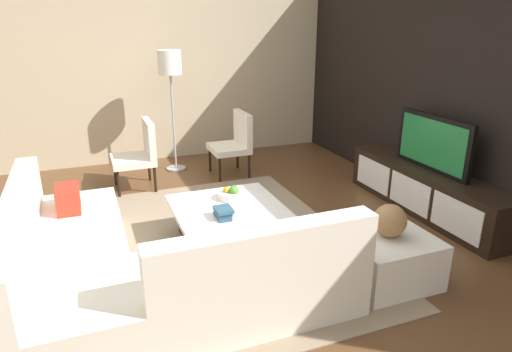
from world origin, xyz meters
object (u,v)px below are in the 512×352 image
fruit_bowl (232,194)px  decorative_ball (390,221)px  television (433,143)px  book_stack (223,213)px  sectional_couch (136,266)px  accent_chair_near (140,151)px  coffee_table (229,223)px  accent_chair_far (235,140)px  ottoman (386,257)px  media_console (427,191)px  floor_lamp (170,70)px

fruit_bowl → decorative_ball: size_ratio=1.04×
television → book_stack: (0.12, -2.42, -0.37)m
sectional_couch → fruit_bowl: (-0.80, 1.04, 0.15)m
accent_chair_near → book_stack: size_ratio=4.12×
coffee_table → book_stack: (0.22, -0.12, 0.23)m
television → sectional_couch: size_ratio=0.44×
sectional_couch → accent_chair_far: bearing=146.6°
sectional_couch → ottoman: sectional_couch is taller
media_console → coffee_table: media_console is taller
coffee_table → fruit_bowl: fruit_bowl is taller
floor_lamp → television: bearing=42.5°
coffee_table → ottoman: ottoman is taller
accent_chair_near → ottoman: (2.93, 1.58, -0.29)m
media_console → book_stack: 2.42m
television → accent_chair_near: 3.47m
media_console → accent_chair_far: (-2.01, -1.57, 0.24)m
media_console → fruit_bowl: 2.22m
decorative_ball → coffee_table: bearing=-137.1°
accent_chair_near → fruit_bowl: bearing=33.2°
sectional_couch → floor_lamp: floor_lamp is taller
television → book_stack: bearing=-87.1°
floor_lamp → sectional_couch: bearing=-16.9°
sectional_couch → ottoman: bearing=76.4°
coffee_table → decorative_ball: bearing=42.9°
sectional_couch → floor_lamp: size_ratio=1.45×
television → accent_chair_near: size_ratio=1.21×
accent_chair_near → accent_chair_far: (-0.07, 1.29, 0.00)m
decorative_ball → media_console: bearing=127.7°
ottoman → accent_chair_far: bearing=-174.5°
fruit_bowl → book_stack: size_ratio=1.33×
accent_chair_near → decorative_ball: 3.33m
accent_chair_far → book_stack: 2.29m
sectional_couch → fruit_bowl: size_ratio=8.66×
coffee_table → accent_chair_near: size_ratio=1.17×
media_console → accent_chair_near: 3.46m
media_console → fruit_bowl: bearing=-97.2°
coffee_table → book_stack: size_ratio=4.82×
media_console → floor_lamp: floor_lamp is taller
decorative_ball → book_stack: size_ratio=1.28×
accent_chair_near → decorative_ball: size_ratio=3.22×
sectional_couch → accent_chair_far: accent_chair_far is taller
accent_chair_near → book_stack: (2.06, 0.45, -0.06)m
television → media_console: bearing=-90.0°
sectional_couch → accent_chair_near: (-2.45, 0.38, 0.21)m
media_console → sectional_couch: bearing=-80.9°
media_console → accent_chair_near: accent_chair_near is taller
television → sectional_couch: (0.52, -3.24, -0.52)m
sectional_couch → coffee_table: sectional_couch is taller
television → fruit_bowl: size_ratio=3.77×
floor_lamp → fruit_bowl: 2.45m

